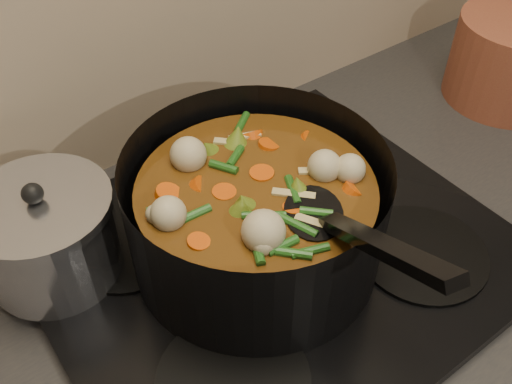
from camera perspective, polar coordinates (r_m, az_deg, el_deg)
stovetop at (r=0.81m, az=1.79°, el=-6.14°), size 0.62×0.54×0.03m
stockpot at (r=0.74m, az=0.05°, el=-2.25°), size 0.44×0.51×0.25m
saucepan at (r=0.78m, az=-20.07°, el=-4.09°), size 0.18×0.18×0.15m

